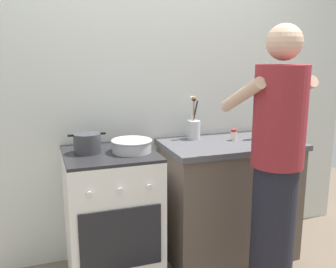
{
  "coord_description": "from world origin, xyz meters",
  "views": [
    {
      "loc": [
        -0.77,
        -2.24,
        1.54
      ],
      "look_at": [
        0.05,
        0.12,
        1.0
      ],
      "focal_mm": 39.93,
      "sensor_mm": 36.0,
      "label": 1
    }
  ],
  "objects": [
    {
      "name": "countertop",
      "position": [
        0.55,
        0.15,
        0.45
      ],
      "size": [
        1.0,
        0.6,
        0.9
      ],
      "color": "brown",
      "rests_on": "ground"
    },
    {
      "name": "utensil_crock",
      "position": [
        0.33,
        0.33,
        0.99
      ],
      "size": [
        0.1,
        0.1,
        0.33
      ],
      "color": "silver",
      "rests_on": "countertop"
    },
    {
      "name": "back_wall",
      "position": [
        0.2,
        0.5,
        1.25
      ],
      "size": [
        3.2,
        0.1,
        2.5
      ],
      "color": "silver",
      "rests_on": "ground"
    },
    {
      "name": "pot",
      "position": [
        -0.49,
        0.18,
        0.97
      ],
      "size": [
        0.24,
        0.18,
        0.13
      ],
      "color": "#38383D",
      "rests_on": "stove_range"
    },
    {
      "name": "spice_bottle",
      "position": [
        0.6,
        0.18,
        0.94
      ],
      "size": [
        0.04,
        0.04,
        0.08
      ],
      "color": "silver",
      "rests_on": "countertop"
    },
    {
      "name": "stove_range",
      "position": [
        -0.35,
        0.15,
        0.45
      ],
      "size": [
        0.6,
        0.62,
        0.9
      ],
      "color": "white",
      "rests_on": "ground"
    },
    {
      "name": "oil_bottle",
      "position": [
        0.79,
        0.16,
        1.01
      ],
      "size": [
        0.06,
        0.06,
        0.26
      ],
      "color": "gold",
      "rests_on": "countertop"
    },
    {
      "name": "person",
      "position": [
        0.51,
        -0.47,
        0.86
      ],
      "size": [
        0.41,
        0.5,
        1.7
      ],
      "color": "black",
      "rests_on": "ground"
    },
    {
      "name": "mixing_bowl",
      "position": [
        -0.21,
        0.11,
        0.95
      ],
      "size": [
        0.27,
        0.27,
        0.08
      ],
      "color": "#B7B7BC",
      "rests_on": "stove_range"
    }
  ]
}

